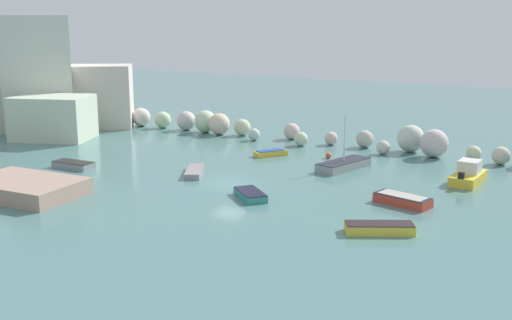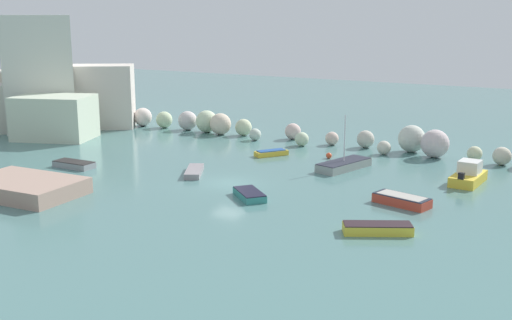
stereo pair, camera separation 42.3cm
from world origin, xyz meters
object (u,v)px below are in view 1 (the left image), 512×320
Objects in this scene: stone_dock at (24,187)px; moored_boat_1 at (344,165)px; moored_boat_5 at (250,195)px; moored_boat_0 at (468,175)px; channel_buoy at (328,155)px; moored_boat_8 at (73,165)px; moored_boat_4 at (379,228)px; moored_boat_6 at (403,200)px; moored_boat_2 at (194,172)px; moored_boat_3 at (38,189)px; moored_boat_7 at (271,153)px.

stone_dock is 26.08m from moored_boat_1.
moored_boat_5 is at bearing -177.03° from moored_boat_1.
moored_boat_0 is at bearing 84.35° from moored_boat_5.
moored_boat_5 is at bearing -89.57° from channel_buoy.
moored_boat_5 is 18.14m from moored_boat_8.
moored_boat_1 is at bearing 90.77° from moored_boat_4.
moored_boat_1 reaches higher than moored_boat_8.
moored_boat_5 is 10.85m from moored_boat_6.
moored_boat_4 is (25.65, 4.70, -0.28)m from stone_dock.
moored_boat_2 is 12.57m from moored_boat_3.
moored_boat_0 is 17.82m from moored_boat_5.
channel_buoy is at bearing 81.99° from moored_boat_0.
moored_boat_0 reaches higher than moored_boat_5.
moored_boat_8 is at bearing 169.20° from moored_boat_7.
moored_boat_4 is 22.68m from moored_boat_7.
moored_boat_2 is (7.43, 11.32, -0.36)m from stone_dock.
moored_boat_2 is (-20.61, -8.29, -0.42)m from moored_boat_0.
moored_boat_0 is 18.39m from moored_boat_7.
moored_boat_3 is (-27.66, -18.69, -0.32)m from moored_boat_0.
moored_boat_8 is at bearing -140.85° from moored_boat_5.
moored_boat_8 is at bearing 110.94° from stone_dock.
moored_boat_8 reaches higher than moored_boat_7.
moored_boat_6 is at bearing -48.83° from moored_boat_3.
moored_boat_8 reaches higher than channel_buoy.
channel_buoy is 5.46m from moored_boat_7.
moored_boat_2 is 1.10× the size of moored_boat_8.
moored_boat_8 reaches higher than moored_boat_2.
stone_dock is 1.43× the size of moored_boat_1.
moored_boat_8 is (-18.01, -14.29, 0.01)m from channel_buoy.
moored_boat_1 is 12.91m from moored_boat_2.
moored_boat_5 is (14.64, 6.53, -0.07)m from moored_boat_3.
moored_boat_5 is (-13.02, -12.17, -0.39)m from moored_boat_0.
moored_boat_0 is at bearing 85.43° from moored_boat_6.
moored_boat_6 reaches higher than channel_buoy.
moored_boat_7 is (2.26, 9.49, 0.02)m from moored_boat_2.
moored_boat_1 is 12.03m from moored_boat_5.
moored_boat_3 reaches higher than channel_buoy.
channel_buoy is 0.13× the size of moored_boat_2.
moored_boat_2 is at bearing -158.95° from moored_boat_7.
channel_buoy is (14.90, 22.42, -0.33)m from stone_dock.
moored_boat_2 is at bearing -166.06° from moored_boat_6.
moored_boat_4 is (25.28, 3.78, -0.02)m from moored_boat_3.
moored_boat_1 reaches higher than moored_boat_3.
stone_dock is 1.03m from moored_boat_3.
moored_boat_6 is at bearing 4.97° from moored_boat_8.
moored_boat_6 is at bearing 61.56° from moored_boat_2.
stone_dock is 2.39× the size of moored_boat_5.
moored_boat_0 is 1.36× the size of moored_boat_7.
moored_boat_0 is 8.85m from moored_boat_6.
moored_boat_8 is (-3.48, 7.21, -0.06)m from moored_boat_3.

